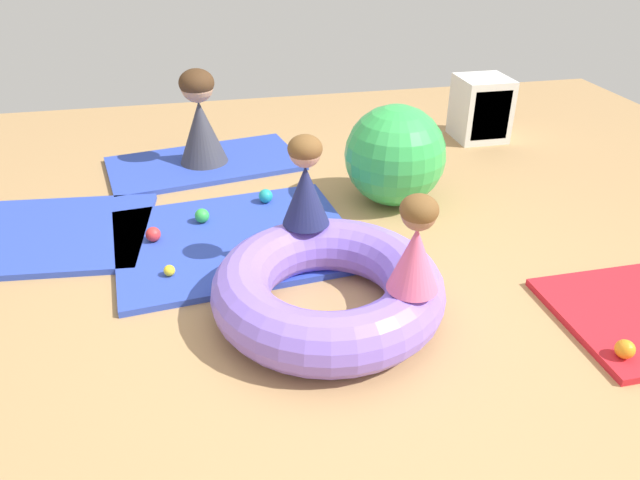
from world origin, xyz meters
TOP-DOWN VIEW (x-y plane):
  - ground_plane at (0.00, 0.00)m, footprint 8.00×8.00m
  - gym_mat_near_left at (-1.79, 1.16)m, footprint 1.47×1.15m
  - gym_mat_far_right at (-0.54, 0.84)m, footprint 1.61×1.38m
  - gym_mat_front at (-0.68, 2.16)m, footprint 1.66×1.10m
  - inflatable_cushion at (-0.12, -0.03)m, footprint 1.23×1.23m
  - child_in_pink at (0.23, -0.32)m, footprint 0.33×0.33m
  - child_in_navy at (-0.15, 0.43)m, footprint 0.38×0.38m
  - adult_seated at (-0.68, 2.16)m, footprint 0.48×0.48m
  - play_ball_teal at (0.01, 1.11)m, footprint 0.11×0.11m
  - play_ball_red at (-1.05, 0.89)m, footprint 0.09×0.09m
  - play_ball_green at (-0.74, 1.08)m, footprint 0.10×0.10m
  - play_ball_orange at (1.17, -0.71)m, footprint 0.09×0.09m
  - play_ball_yellow at (-0.95, 0.46)m, footprint 0.07×0.07m
  - play_ball_teal_second at (-0.28, 1.29)m, footprint 0.10×0.10m
  - exercise_ball_large at (0.64, 1.20)m, footprint 0.72×0.72m
  - storage_cube at (1.83, 2.29)m, footprint 0.44×0.44m

SIDE VIEW (x-z plane):
  - ground_plane at x=0.00m, z-range 0.00..0.00m
  - gym_mat_near_left at x=-1.79m, z-range 0.00..0.04m
  - gym_mat_far_right at x=-0.54m, z-range 0.00..0.04m
  - gym_mat_front at x=-0.68m, z-range 0.00..0.04m
  - play_ball_yellow at x=-0.95m, z-range 0.04..0.11m
  - play_ball_orange at x=1.17m, z-range 0.04..0.13m
  - play_ball_red at x=-1.05m, z-range 0.04..0.13m
  - play_ball_green at x=-0.74m, z-range 0.04..0.14m
  - play_ball_teal_second at x=-0.28m, z-range 0.04..0.14m
  - play_ball_teal at x=0.01m, z-range 0.04..0.15m
  - inflatable_cushion at x=-0.12m, z-range 0.00..0.31m
  - storage_cube at x=1.83m, z-range 0.00..0.56m
  - exercise_ball_large at x=0.64m, z-range 0.00..0.72m
  - adult_seated at x=-0.68m, z-range 0.03..0.79m
  - child_in_pink at x=0.23m, z-range 0.31..0.80m
  - child_in_navy at x=-0.15m, z-range 0.31..0.83m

